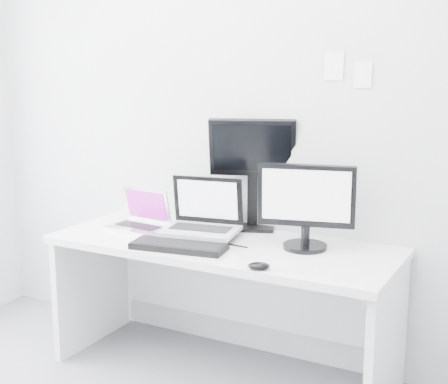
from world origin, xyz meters
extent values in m
plane|color=silver|center=(0.00, 1.60, 1.35)|extent=(3.60, 0.00, 3.60)
cube|color=white|center=(0.00, 1.25, 0.36)|extent=(1.80, 0.70, 0.73)
cube|color=#B2B2B7|center=(-0.54, 1.25, 0.85)|extent=(0.33, 0.26, 0.24)
cube|color=black|center=(-0.20, 1.49, 0.82)|extent=(0.12, 0.12, 0.19)
cube|color=#A8AAAF|center=(-0.13, 1.25, 0.89)|extent=(0.43, 0.36, 0.32)
cube|color=black|center=(0.02, 1.56, 1.05)|extent=(0.49, 0.32, 0.63)
cube|color=black|center=(0.41, 1.35, 0.95)|extent=(0.52, 0.33, 0.44)
cube|color=black|center=(-0.13, 1.04, 0.75)|extent=(0.49, 0.24, 0.03)
ellipsoid|color=black|center=(0.35, 0.94, 0.75)|extent=(0.12, 0.10, 0.03)
cube|color=white|center=(0.45, 1.59, 1.62)|extent=(0.10, 0.00, 0.14)
cube|color=white|center=(0.60, 1.59, 1.58)|extent=(0.09, 0.00, 0.13)
camera|label=1|loc=(1.53, -1.59, 1.67)|focal=52.25mm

